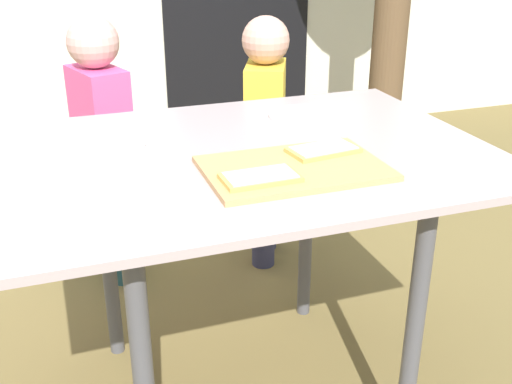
# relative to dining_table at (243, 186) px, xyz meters

# --- Properties ---
(dining_table) EXTENTS (1.22, 0.87, 0.76)m
(dining_table) POSITION_rel_dining_table_xyz_m (0.00, 0.00, 0.00)
(dining_table) COLOR #AA989A
(dining_table) RESTS_ON ground
(cutting_board) EXTENTS (0.41, 0.27, 0.01)m
(cutting_board) POSITION_rel_dining_table_xyz_m (0.07, -0.16, 0.10)
(cutting_board) COLOR tan
(cutting_board) RESTS_ON dining_table
(pizza_slice_near_left) EXTENTS (0.17, 0.10, 0.01)m
(pizza_slice_near_left) POSITION_rel_dining_table_xyz_m (-0.03, -0.21, 0.11)
(pizza_slice_near_left) COLOR #E6AB4E
(pizza_slice_near_left) RESTS_ON cutting_board
(pizza_slice_far_right) EXTENTS (0.18, 0.11, 0.01)m
(pizza_slice_far_right) POSITION_rel_dining_table_xyz_m (0.17, -0.10, 0.11)
(pizza_slice_far_right) COLOR #E6AB4E
(pizza_slice_far_right) RESTS_ON cutting_board
(plate_white_right) EXTENTS (0.20, 0.20, 0.01)m
(plate_white_right) POSITION_rel_dining_table_xyz_m (0.26, 0.21, 0.10)
(plate_white_right) COLOR silver
(plate_white_right) RESTS_ON dining_table
(plate_white_left) EXTENTS (0.20, 0.20, 0.01)m
(plate_white_left) POSITION_rel_dining_table_xyz_m (-0.32, 0.14, 0.10)
(plate_white_left) COLOR white
(plate_white_left) RESTS_ON dining_table
(child_left) EXTENTS (0.21, 0.27, 0.99)m
(child_left) POSITION_rel_dining_table_xyz_m (-0.26, 0.81, -0.10)
(child_left) COLOR #264D51
(child_left) RESTS_ON ground
(child_right) EXTENTS (0.23, 0.28, 0.97)m
(child_right) POSITION_rel_dining_table_xyz_m (0.33, 0.75, -0.11)
(child_right) COLOR #34344D
(child_right) RESTS_ON ground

